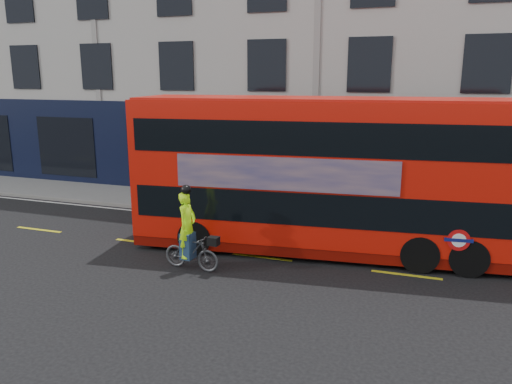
% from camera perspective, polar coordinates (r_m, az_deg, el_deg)
% --- Properties ---
extents(ground, '(120.00, 120.00, 0.00)m').
position_cam_1_polar(ground, '(13.17, -1.41, -9.63)').
color(ground, black).
rests_on(ground, ground).
extents(pavement, '(60.00, 3.00, 0.12)m').
position_cam_1_polar(pavement, '(19.05, 5.49, -2.26)').
color(pavement, gray).
rests_on(pavement, ground).
extents(kerb, '(60.00, 0.12, 0.13)m').
position_cam_1_polar(kerb, '(17.65, 4.32, -3.47)').
color(kerb, slate).
rests_on(kerb, ground).
extents(building_terrace, '(50.00, 10.07, 15.00)m').
position_cam_1_polar(building_terrace, '(24.80, 9.66, 18.50)').
color(building_terrace, '#A7A49D').
rests_on(building_terrace, ground).
extents(road_edge_line, '(58.00, 0.10, 0.01)m').
position_cam_1_polar(road_edge_line, '(17.39, 4.06, -3.93)').
color(road_edge_line, silver).
rests_on(road_edge_line, ground).
extents(lane_dashes, '(58.00, 0.12, 0.01)m').
position_cam_1_polar(lane_dashes, '(14.49, 0.69, -7.45)').
color(lane_dashes, gold).
rests_on(lane_dashes, ground).
extents(bus, '(11.37, 3.70, 4.50)m').
position_cam_1_polar(bus, '(14.56, 8.17, 1.97)').
color(bus, red).
rests_on(bus, ground).
extents(cyclist, '(1.65, 0.67, 2.33)m').
position_cam_1_polar(cyclist, '(13.48, -7.59, -5.58)').
color(cyclist, '#47484C').
rests_on(cyclist, ground).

